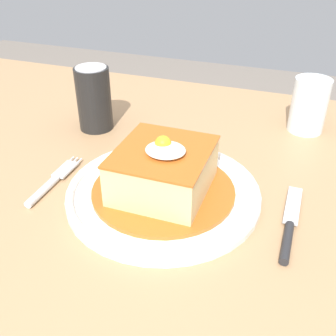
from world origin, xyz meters
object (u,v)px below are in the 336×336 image
at_px(main_plate, 163,192).
at_px(drinking_glass, 308,109).
at_px(knife, 289,231).
at_px(soda_can, 94,99).
at_px(fork, 50,184).

relative_size(main_plate, drinking_glass, 2.75).
height_order(knife, soda_can, soda_can).
xyz_separation_m(fork, soda_can, (-0.03, 0.21, 0.06)).
distance_m(main_plate, drinking_glass, 0.36).
relative_size(soda_can, drinking_glass, 1.18).
relative_size(main_plate, soda_can, 2.33).
relative_size(fork, knife, 0.86).
height_order(main_plate, fork, main_plate).
relative_size(fork, drinking_glass, 1.34).
height_order(main_plate, soda_can, soda_can).
bearing_deg(main_plate, knife, -6.40).
xyz_separation_m(knife, drinking_glass, (-0.00, 0.33, 0.04)).
distance_m(main_plate, soda_can, 0.28).
xyz_separation_m(fork, drinking_glass, (0.36, 0.34, 0.04)).
bearing_deg(knife, fork, -177.73).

